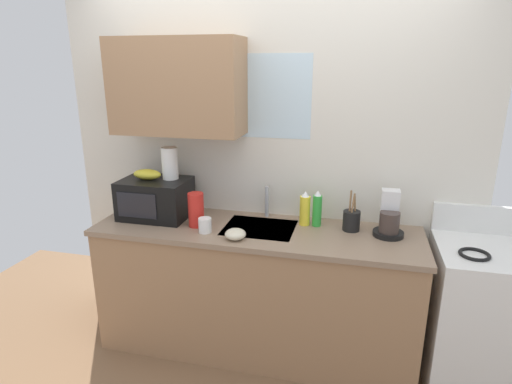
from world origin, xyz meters
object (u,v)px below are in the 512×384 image
stove_range (481,316)px  utensil_crock (351,220)px  dish_soap_bottle_green (317,209)px  microwave (155,198)px  dish_soap_bottle_yellow (305,209)px  small_bowl (235,234)px  coffee_maker (389,219)px  cereal_canister (196,210)px  mug_white (205,225)px  banana_bunch (147,174)px  paper_towel_roll (170,163)px

stove_range → utensil_crock: bearing=171.8°
dish_soap_bottle_green → stove_range: bearing=-7.8°
microwave → dish_soap_bottle_green: (1.12, 0.10, -0.02)m
dish_soap_bottle_yellow → small_bowl: 0.52m
coffee_maker → cereal_canister: 1.24m
coffee_maker → cereal_canister: bearing=-172.7°
coffee_maker → dish_soap_bottle_green: size_ratio=1.15×
cereal_canister → small_bowl: cereal_canister is taller
microwave → mug_white: (0.43, -0.19, -0.09)m
utensil_crock → banana_bunch: bearing=-177.1°
stove_range → cereal_canister: (-1.81, -0.05, 0.56)m
paper_towel_roll → cereal_canister: bearing=-32.0°
paper_towel_roll → cereal_canister: size_ratio=0.97×
banana_bunch → dish_soap_bottle_green: 1.18m
coffee_maker → small_bowl: coffee_maker is taller
cereal_canister → mug_white: bearing=-43.9°
coffee_maker → cereal_canister: coffee_maker is taller
coffee_maker → dish_soap_bottle_yellow: (-0.54, 0.04, 0.00)m
utensil_crock → mug_white: bearing=-164.0°
paper_towel_roll → mug_white: paper_towel_roll is taller
dish_soap_bottle_yellow → mug_white: 0.67m
stove_range → banana_bunch: bearing=178.8°
banana_bunch → small_bowl: (0.70, -0.25, -0.27)m
microwave → dish_soap_bottle_yellow: bearing=5.4°
stove_range → cereal_canister: 1.89m
coffee_maker → utensil_crock: size_ratio=1.05×
paper_towel_roll → dish_soap_bottle_yellow: size_ratio=0.95×
cereal_canister → mug_white: cereal_canister is taller
small_bowl → banana_bunch: bearing=160.4°
dish_soap_bottle_yellow → utensil_crock: 0.31m
microwave → paper_towel_roll: paper_towel_roll is taller
banana_bunch → cereal_canister: bearing=-14.4°
stove_range → dish_soap_bottle_green: (-1.03, 0.14, 0.56)m
dish_soap_bottle_yellow → small_bowl: (-0.38, -0.35, -0.08)m
stove_range → banana_bunch: size_ratio=5.40×
cereal_canister → utensil_crock: (1.00, 0.17, -0.04)m
stove_range → small_bowl: (-1.50, -0.20, 0.47)m
mug_white → paper_towel_roll: bearing=144.3°
microwave → cereal_canister: bearing=-16.1°
small_bowl → mug_white: bearing=164.7°
utensil_crock → dish_soap_bottle_green: bearing=173.4°
dish_soap_bottle_yellow → utensil_crock: utensil_crock is taller
mug_white → coffee_maker: bearing=12.3°
stove_range → coffee_maker: bearing=169.8°
stove_range → dish_soap_bottle_green: size_ratio=4.42×
stove_range → banana_bunch: (-2.20, 0.05, 0.75)m
banana_bunch → coffee_maker: (1.62, 0.06, -0.20)m
microwave → small_bowl: bearing=-20.8°
paper_towel_roll → microwave: bearing=-152.8°
microwave → banana_bunch: bearing=178.2°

